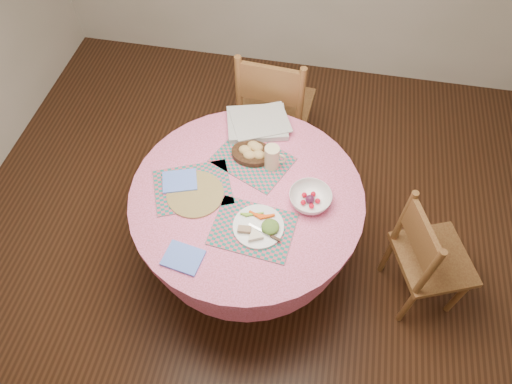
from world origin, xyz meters
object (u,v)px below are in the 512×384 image
at_px(chair_back, 274,107).
at_px(fruit_bowl, 310,198).
at_px(bread_bowl, 252,152).
at_px(latte_mug, 272,157).
at_px(dinner_plate, 260,227).
at_px(dining_table, 247,214).
at_px(chair_right, 427,257).
at_px(wicker_trivet, 195,194).

height_order(chair_back, fruit_bowl, chair_back).
relative_size(bread_bowl, latte_mug, 1.60).
height_order(dinner_plate, fruit_bowl, fruit_bowl).
xyz_separation_m(dinner_plate, bread_bowl, (-0.13, 0.45, 0.01)).
bearing_deg(dining_table, chair_right, -1.58).
relative_size(chair_back, fruit_bowl, 4.52).
distance_m(chair_right, wicker_trivet, 1.31).
xyz_separation_m(dining_table, dinner_plate, (0.11, -0.20, 0.22)).
xyz_separation_m(chair_right, latte_mug, (-0.91, 0.23, 0.37)).
distance_m(dinner_plate, bread_bowl, 0.47).
relative_size(chair_right, dinner_plate, 3.43).
distance_m(dining_table, dinner_plate, 0.31).
bearing_deg(wicker_trivet, chair_right, 1.28).
bearing_deg(dining_table, latte_mug, 64.23).
xyz_separation_m(dining_table, wicker_trivet, (-0.26, -0.06, 0.20)).
height_order(dining_table, chair_back, chair_back).
bearing_deg(chair_right, latte_mug, 53.92).
relative_size(chair_back, dinner_plate, 4.00).
xyz_separation_m(dining_table, bread_bowl, (-0.02, 0.26, 0.23)).
bearing_deg(chair_back, dining_table, 94.10).
bearing_deg(bread_bowl, fruit_bowl, -34.96).
height_order(latte_mug, fruit_bowl, latte_mug).
xyz_separation_m(dining_table, chair_back, (0.00, 0.87, -0.02)).
distance_m(dining_table, fruit_bowl, 0.40).
distance_m(dining_table, bread_bowl, 0.34).
height_order(dinner_plate, latte_mug, latte_mug).
distance_m(chair_back, dinner_plate, 1.10).
bearing_deg(wicker_trivet, bread_bowl, 52.02).
relative_size(dinner_plate, latte_mug, 1.77).
bearing_deg(bread_bowl, latte_mug, -22.62).
bearing_deg(chair_back, fruit_bowl, 115.07).
xyz_separation_m(chair_back, fruit_bowl, (0.33, -0.86, 0.25)).
relative_size(chair_right, bread_bowl, 3.80).
distance_m(dining_table, wicker_trivet, 0.34).
relative_size(chair_back, wicker_trivet, 3.40).
relative_size(wicker_trivet, fruit_bowl, 1.33).
bearing_deg(latte_mug, dinner_plate, -88.99).
bearing_deg(latte_mug, wicker_trivet, -144.11).
height_order(dining_table, wicker_trivet, wicker_trivet).
distance_m(wicker_trivet, bread_bowl, 0.40).
distance_m(wicker_trivet, dinner_plate, 0.40).
bearing_deg(bread_bowl, chair_back, 87.89).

